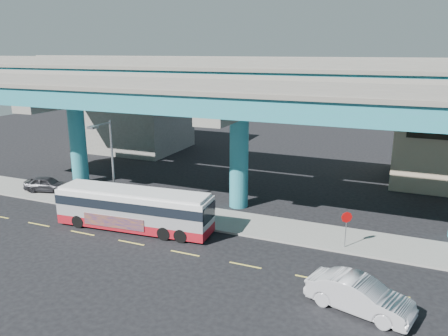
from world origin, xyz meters
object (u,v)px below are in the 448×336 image
at_px(parked_car, 47,184).
at_px(street_lamp, 107,154).
at_px(stop_sign, 346,222).
at_px(transit_bus, 134,208).
at_px(sedan, 359,295).

xyz_separation_m(parked_car, street_lamp, (8.44, -2.10, 3.99)).
bearing_deg(stop_sign, street_lamp, 175.03).
xyz_separation_m(transit_bus, stop_sign, (14.15, 2.41, 0.27)).
bearing_deg(street_lamp, transit_bus, -27.15).
bearing_deg(transit_bus, street_lamp, 148.32).
relative_size(transit_bus, street_lamp, 1.61).
bearing_deg(stop_sign, transit_bus, -177.69).
relative_size(sedan, street_lamp, 0.76).
bearing_deg(transit_bus, parked_car, 157.57).
height_order(street_lamp, stop_sign, street_lamp).
bearing_deg(parked_car, transit_bus, -122.80).
height_order(sedan, stop_sign, stop_sign).
distance_m(sedan, parked_car, 28.61).
relative_size(parked_car, street_lamp, 0.59).
relative_size(transit_bus, stop_sign, 4.80).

